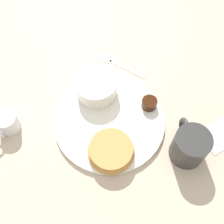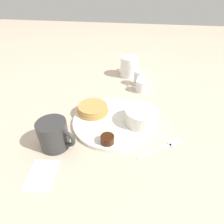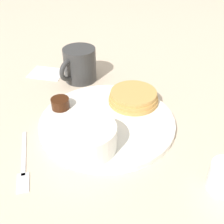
{
  "view_description": "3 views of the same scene",
  "coord_description": "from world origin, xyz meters",
  "px_view_note": "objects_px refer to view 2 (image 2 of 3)",
  "views": [
    {
      "loc": [
        0.12,
        0.31,
        0.64
      ],
      "look_at": [
        -0.01,
        -0.01,
        0.03
      ],
      "focal_mm": 45.0,
      "sensor_mm": 36.0,
      "label": 1
    },
    {
      "loc": [
        -0.46,
        -0.08,
        0.38
      ],
      "look_at": [
        0.01,
        0.01,
        0.03
      ],
      "focal_mm": 28.0,
      "sensor_mm": 36.0,
      "label": 2
    },
    {
      "loc": [
        0.19,
        -0.42,
        0.37
      ],
      "look_at": [
        0.01,
        0.01,
        0.03
      ],
      "focal_mm": 45.0,
      "sensor_mm": 36.0,
      "label": 3
    }
  ],
  "objects_px": {
    "plate": "(114,120)",
    "second_mug": "(129,67)",
    "coffee_mug": "(54,135)",
    "creamer_pitcher_far": "(139,78)",
    "bowl": "(141,116)",
    "fork": "(165,147)",
    "creamer_pitcher_near": "(142,86)"
  },
  "relations": [
    {
      "from": "second_mug",
      "to": "bowl",
      "type": "bearing_deg",
      "value": -168.28
    },
    {
      "from": "coffee_mug",
      "to": "second_mug",
      "type": "bearing_deg",
      "value": -15.96
    },
    {
      "from": "plate",
      "to": "second_mug",
      "type": "relative_size",
      "value": 2.27
    },
    {
      "from": "plate",
      "to": "fork",
      "type": "height_order",
      "value": "plate"
    },
    {
      "from": "plate",
      "to": "second_mug",
      "type": "distance_m",
      "value": 0.4
    },
    {
      "from": "plate",
      "to": "bowl",
      "type": "bearing_deg",
      "value": -91.13
    },
    {
      "from": "creamer_pitcher_near",
      "to": "creamer_pitcher_far",
      "type": "relative_size",
      "value": 0.91
    },
    {
      "from": "bowl",
      "to": "second_mug",
      "type": "height_order",
      "value": "second_mug"
    },
    {
      "from": "creamer_pitcher_near",
      "to": "fork",
      "type": "xyz_separation_m",
      "value": [
        -0.33,
        -0.09,
        -0.02
      ]
    },
    {
      "from": "creamer_pitcher_near",
      "to": "creamer_pitcher_far",
      "type": "distance_m",
      "value": 0.06
    },
    {
      "from": "bowl",
      "to": "coffee_mug",
      "type": "bearing_deg",
      "value": 120.4
    },
    {
      "from": "bowl",
      "to": "creamer_pitcher_far",
      "type": "bearing_deg",
      "value": 5.17
    },
    {
      "from": "plate",
      "to": "creamer_pitcher_near",
      "type": "xyz_separation_m",
      "value": [
        0.24,
        -0.08,
        0.02
      ]
    },
    {
      "from": "plate",
      "to": "creamer_pitcher_near",
      "type": "bearing_deg",
      "value": -18.5
    },
    {
      "from": "plate",
      "to": "coffee_mug",
      "type": "bearing_deg",
      "value": 133.82
    },
    {
      "from": "creamer_pitcher_near",
      "to": "second_mug",
      "type": "bearing_deg",
      "value": 24.55
    },
    {
      "from": "coffee_mug",
      "to": "fork",
      "type": "xyz_separation_m",
      "value": [
        0.05,
        -0.31,
        -0.04
      ]
    },
    {
      "from": "plate",
      "to": "creamer_pitcher_far",
      "type": "relative_size",
      "value": 4.04
    },
    {
      "from": "plate",
      "to": "second_mug",
      "type": "bearing_deg",
      "value": -1.05
    },
    {
      "from": "bowl",
      "to": "fork",
      "type": "distance_m",
      "value": 0.12
    },
    {
      "from": "fork",
      "to": "plate",
      "type": "bearing_deg",
      "value": 62.42
    },
    {
      "from": "bowl",
      "to": "second_mug",
      "type": "distance_m",
      "value": 0.41
    },
    {
      "from": "coffee_mug",
      "to": "creamer_pitcher_near",
      "type": "distance_m",
      "value": 0.44
    },
    {
      "from": "coffee_mug",
      "to": "creamer_pitcher_far",
      "type": "xyz_separation_m",
      "value": [
        0.44,
        -0.21,
        -0.01
      ]
    },
    {
      "from": "bowl",
      "to": "creamer_pitcher_near",
      "type": "distance_m",
      "value": 0.24
    },
    {
      "from": "plate",
      "to": "fork",
      "type": "bearing_deg",
      "value": -117.58
    },
    {
      "from": "coffee_mug",
      "to": "creamer_pitcher_far",
      "type": "bearing_deg",
      "value": -25.5
    },
    {
      "from": "bowl",
      "to": "creamer_pitcher_far",
      "type": "height_order",
      "value": "creamer_pitcher_far"
    },
    {
      "from": "plate",
      "to": "coffee_mug",
      "type": "xyz_separation_m",
      "value": [
        -0.14,
        0.15,
        0.04
      ]
    },
    {
      "from": "bowl",
      "to": "creamer_pitcher_near",
      "type": "bearing_deg",
      "value": 2.46
    },
    {
      "from": "creamer_pitcher_near",
      "to": "plate",
      "type": "bearing_deg",
      "value": 161.5
    },
    {
      "from": "fork",
      "to": "coffee_mug",
      "type": "bearing_deg",
      "value": 99.54
    }
  ]
}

